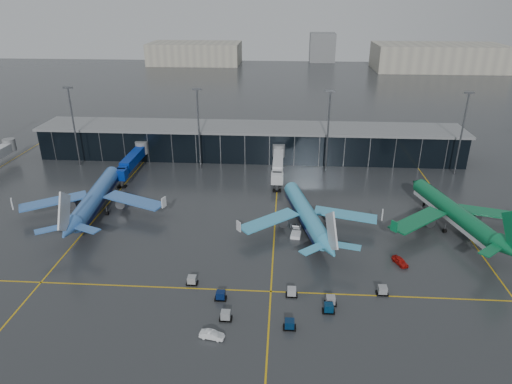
# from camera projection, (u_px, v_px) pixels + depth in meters

# --- Properties ---
(ground) EXTENTS (600.00, 600.00, 0.00)m
(ground) POSITION_uv_depth(u_px,v_px,m) (228.00, 249.00, 100.66)
(ground) COLOR #282B2D
(ground) RESTS_ON ground
(terminal_pier) EXTENTS (142.00, 17.00, 10.70)m
(terminal_pier) POSITION_uv_depth(u_px,v_px,m) (250.00, 141.00, 155.11)
(terminal_pier) COLOR black
(terminal_pier) RESTS_ON ground
(jet_bridges) EXTENTS (94.00, 27.50, 7.20)m
(jet_bridges) POSITION_uv_depth(u_px,v_px,m) (132.00, 160.00, 140.20)
(jet_bridges) COLOR #595B60
(jet_bridges) RESTS_ON ground
(flood_masts) EXTENTS (203.00, 0.50, 25.50)m
(flood_masts) POSITION_uv_depth(u_px,v_px,m) (263.00, 127.00, 140.47)
(flood_masts) COLOR #595B60
(flood_masts) RESTS_ON ground
(distant_hangars) EXTENTS (260.00, 71.00, 22.00)m
(distant_hangars) POSITION_uv_depth(u_px,v_px,m) (338.00, 55.00, 340.78)
(distant_hangars) COLOR #B2AD99
(distant_hangars) RESTS_ON ground
(taxi_lines) EXTENTS (220.00, 120.00, 0.02)m
(taxi_lines) POSITION_uv_depth(u_px,v_px,m) (275.00, 228.00, 109.75)
(taxi_lines) COLOR gold
(taxi_lines) RESTS_ON ground
(airliner_arkefly) EXTENTS (42.11, 46.94, 13.42)m
(airliner_arkefly) POSITION_uv_depth(u_px,v_px,m) (94.00, 187.00, 115.21)
(airliner_arkefly) COLOR #3A70C0
(airliner_arkefly) RESTS_ON ground
(airliner_klm_near) EXTENTS (43.67, 47.29, 12.35)m
(airliner_klm_near) POSITION_uv_depth(u_px,v_px,m) (306.00, 204.00, 107.30)
(airliner_klm_near) COLOR #41A9D5
(airliner_klm_near) RESTS_ON ground
(airliner_aer_lingus) EXTENTS (46.97, 50.72, 13.13)m
(airliner_aer_lingus) POSITION_uv_depth(u_px,v_px,m) (455.00, 203.00, 107.29)
(airliner_aer_lingus) COLOR #0C6539
(airliner_aer_lingus) RESTS_ON ground
(baggage_carts) EXTENTS (38.45, 13.11, 1.70)m
(baggage_carts) POSITION_uv_depth(u_px,v_px,m) (282.00, 301.00, 82.59)
(baggage_carts) COLOR black
(baggage_carts) RESTS_ON ground
(mobile_airstair) EXTENTS (2.63, 3.48, 3.45)m
(mobile_airstair) POSITION_uv_depth(u_px,v_px,m) (296.00, 233.00, 105.56)
(mobile_airstair) COLOR white
(mobile_airstair) RESTS_ON ground
(service_van_red) EXTENTS (3.23, 4.56, 1.44)m
(service_van_red) POSITION_uv_depth(u_px,v_px,m) (400.00, 261.00, 94.76)
(service_van_red) COLOR #AF120D
(service_van_red) RESTS_ON ground
(service_van_white) EXTENTS (4.27, 2.11, 1.35)m
(service_van_white) POSITION_uv_depth(u_px,v_px,m) (212.00, 335.00, 74.49)
(service_van_white) COLOR white
(service_van_white) RESTS_ON ground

